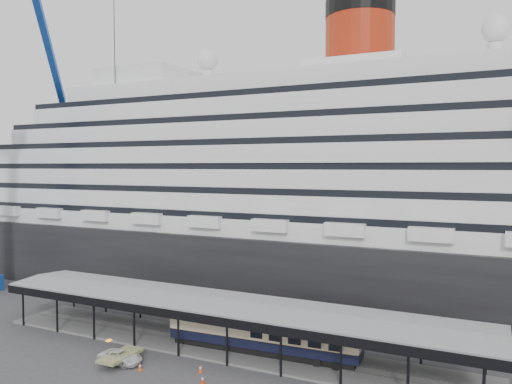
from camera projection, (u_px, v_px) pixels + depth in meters
ground at (197, 364)px, 49.80m from camera, size 200.00×200.00×0.00m
cruise_ship at (308, 175)px, 77.60m from camera, size 130.00×30.00×43.90m
platform_canopy at (222, 326)px, 54.17m from camera, size 56.00×9.18×5.30m
port_truck at (121, 357)px, 49.94m from camera, size 4.63×2.13×1.29m
pullman_carriage at (262, 331)px, 52.09m from camera, size 20.90×3.66×20.42m
traffic_cone_left at (140, 367)px, 48.19m from camera, size 0.47×0.47×0.75m
traffic_cone_mid at (203, 380)px, 45.21m from camera, size 0.53×0.53×0.79m
traffic_cone_right at (200, 369)px, 47.69m from camera, size 0.51×0.51×0.77m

